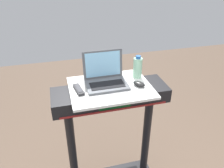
# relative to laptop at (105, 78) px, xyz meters

# --- Properties ---
(desk_board) EXTENTS (0.62, 0.47, 0.02)m
(desk_board) POSITION_rel_laptop_xyz_m (0.02, -0.06, -0.06)
(desk_board) COLOR white
(desk_board) RESTS_ON treadmill_base
(laptop) EXTENTS (0.32, 0.25, 0.24)m
(laptop) POSITION_rel_laptop_xyz_m (0.00, 0.00, 0.00)
(laptop) COLOR #515459
(laptop) RESTS_ON desk_board
(computer_mouse) EXTENTS (0.10, 0.12, 0.03)m
(computer_mouse) POSITION_rel_laptop_xyz_m (0.24, -0.10, -0.03)
(computer_mouse) COLOR black
(computer_mouse) RESTS_ON desk_board
(water_bottle) EXTENTS (0.07, 0.07, 0.19)m
(water_bottle) POSITION_rel_laptop_xyz_m (0.28, 0.04, 0.04)
(water_bottle) COLOR #9EDBB2
(water_bottle) RESTS_ON desk_board
(tv_remote) EXTENTS (0.07, 0.17, 0.02)m
(tv_remote) POSITION_rel_laptop_xyz_m (-0.22, -0.06, -0.04)
(tv_remote) COLOR #232326
(tv_remote) RESTS_ON desk_board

